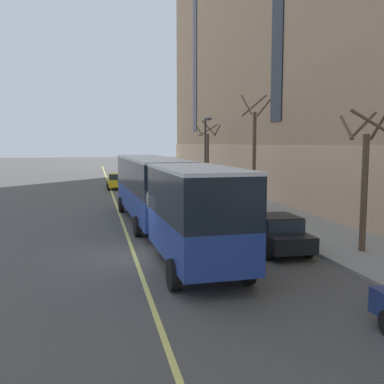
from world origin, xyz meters
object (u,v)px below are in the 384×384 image
Objects in this scene: city_bus at (161,192)px; street_tree_mid_block at (364,178)px; street_tree_far_downtown at (208,154)px; taxi_cab at (117,181)px; parked_car_red_2 at (226,208)px; parked_car_darkgray_3 at (182,186)px; street_lamp at (206,147)px; street_tree_far_uptown at (254,152)px; parked_car_black_4 at (276,233)px.

city_bus is 3.48× the size of street_tree_mid_block.
taxi_cab is at bearing 159.01° from street_tree_far_downtown.
parked_car_red_2 is 0.76× the size of street_tree_mid_block.
street_tree_far_downtown reaches higher than parked_car_darkgray_3.
parked_car_darkgray_3 is at bearing 149.62° from street_lamp.
taxi_cab is 18.58m from street_tree_far_uptown.
street_lamp is at bearing -106.11° from street_tree_far_downtown.
street_tree_far_uptown reaches higher than parked_car_black_4.
street_tree_far_downtown is at bearing 79.36° from parked_car_red_2.
parked_car_red_2 is at bearing 89.53° from parked_car_black_4.
parked_car_black_4 is at bearing -90.47° from parked_car_red_2.
parked_car_darkgray_3 is 0.79× the size of street_tree_mid_block.
street_tree_far_uptown is at bearing -90.02° from street_tree_far_downtown.
street_tree_far_uptown reaches higher than street_lamp.
parked_car_black_4 is (4.23, -4.41, -1.37)m from city_bus.
street_tree_far_downtown is at bearing -20.99° from taxi_cab.
parked_car_red_2 is 13.43m from parked_car_darkgray_3.
taxi_cab is at bearing 100.77° from parked_car_black_4.
city_bus is at bearing -87.40° from taxi_cab.
parked_car_darkgray_3 is at bearing 90.33° from parked_car_red_2.
street_tree_far_uptown is (0.05, 13.00, 0.80)m from street_tree_mid_block.
parked_car_red_2 is at bearing -100.64° from street_tree_far_downtown.
parked_car_darkgray_3 is 1.02× the size of parked_car_black_4.
street_tree_mid_block is at bearing -90.11° from street_tree_far_downtown.
parked_car_black_4 is at bearing -97.58° from street_tree_far_downtown.
taxi_cab is (-1.07, 23.45, -1.37)m from city_bus.
street_tree_mid_block reaches higher than city_bus.
street_tree_far_downtown reaches higher than parked_car_red_2.
street_tree_far_uptown is 1.18× the size of street_lamp.
street_tree_far_uptown is 8.25m from street_lamp.
parked_car_red_2 is at bearing -75.26° from taxi_cab.
parked_car_black_4 is 20.19m from street_lamp.
parked_car_darkgray_3 is at bearing 109.54° from street_tree_far_uptown.
city_bus is 21.56m from street_tree_far_downtown.
parked_car_red_2 is 0.66× the size of street_lamp.
street_tree_far_uptown reaches higher than parked_car_red_2.
parked_car_darkgray_3 is at bearing -52.71° from taxi_cab.
street_tree_far_uptown is (3.27, 11.68, 3.17)m from parked_car_black_4.
parked_car_darkgray_3 is 10.31m from street_tree_far_uptown.
parked_car_darkgray_3 is 1.02× the size of taxi_cab.
parked_car_darkgray_3 is 20.93m from parked_car_black_4.
parked_car_black_4 is 0.68× the size of street_lamp.
street_tree_far_downtown is (0.05, 25.90, 0.37)m from street_tree_mid_block.
parked_car_darkgray_3 is at bearing -132.02° from street_tree_far_downtown.
street_tree_mid_block is at bearing -86.41° from street_lamp.
street_lamp is at bearing 81.53° from parked_car_red_2.
street_tree_mid_block is 21.19m from street_lamp.
city_bus is 10.60m from street_tree_far_uptown.
parked_car_black_4 is (-0.06, -7.50, 0.00)m from parked_car_red_2.
street_lamp is (6.13, 15.40, 2.03)m from city_bus.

